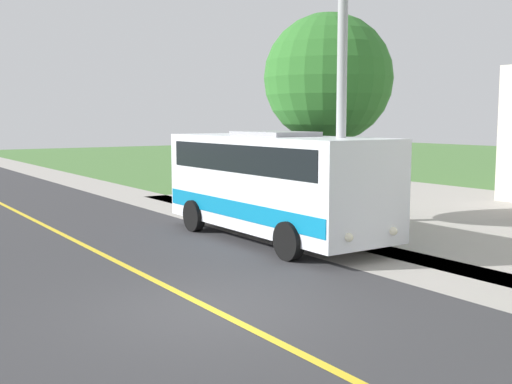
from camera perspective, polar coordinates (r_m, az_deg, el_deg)
name	(u,v)px	position (r m, az deg, el deg)	size (l,w,h in m)	color
ground_plane	(211,309)	(10.82, -4.09, -10.59)	(120.00, 120.00, 0.00)	#477238
road_surface	(211,309)	(10.82, -4.09, -10.57)	(8.00, 100.00, 0.01)	#333335
sidewalk	(421,268)	(14.05, 14.77, -6.74)	(2.40, 100.00, 0.01)	#9E9991
road_centre_line	(211,309)	(10.81, -4.09, -10.54)	(0.16, 100.00, 0.00)	gold
shuttle_bus_front	(274,180)	(16.62, 1.69, 1.06)	(2.68, 7.39, 2.87)	white
street_light_pole	(339,51)	(15.24, 7.52, 12.56)	(1.97, 0.24, 8.74)	#9E9EA3
tree_curbside	(328,79)	(19.35, 6.56, 10.16)	(3.89, 3.89, 6.37)	brown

